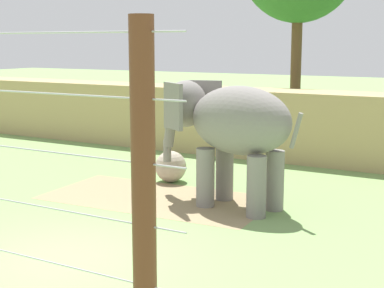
# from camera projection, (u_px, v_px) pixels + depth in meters

# --- Properties ---
(ground_plane) EXTENTS (120.00, 120.00, 0.00)m
(ground_plane) POSITION_uv_depth(u_px,v_px,m) (62.00, 259.00, 10.62)
(ground_plane) COLOR #759956
(dirt_patch) EXTENTS (5.85, 3.23, 0.01)m
(dirt_patch) POSITION_uv_depth(u_px,v_px,m) (157.00, 198.00, 14.78)
(dirt_patch) COLOR #937F5B
(dirt_patch) RESTS_ON ground
(embankment_wall) EXTENTS (36.00, 1.80, 2.31)m
(embankment_wall) POSITION_uv_depth(u_px,v_px,m) (280.00, 124.00, 19.76)
(embankment_wall) COLOR tan
(embankment_wall) RESTS_ON ground
(elephant) EXTENTS (3.98, 1.95, 2.97)m
(elephant) POSITION_uv_depth(u_px,v_px,m) (230.00, 125.00, 13.76)
(elephant) COLOR gray
(elephant) RESTS_ON ground
(enrichment_ball) EXTENTS (0.89, 0.89, 0.89)m
(enrichment_ball) POSITION_uv_depth(u_px,v_px,m) (171.00, 167.00, 16.42)
(enrichment_ball) COLOR tan
(enrichment_ball) RESTS_ON ground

